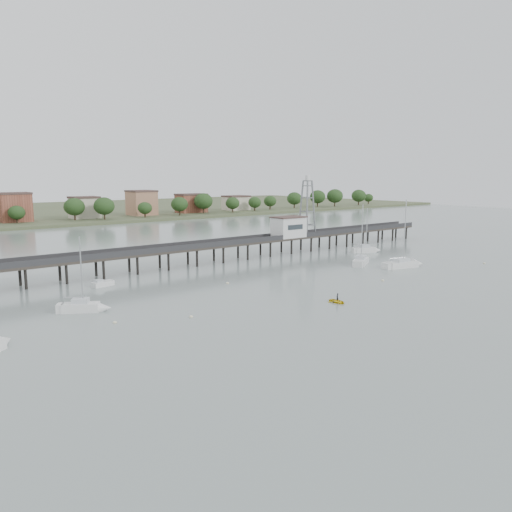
{
  "coord_description": "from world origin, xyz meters",
  "views": [
    {
      "loc": [
        -60.22,
        -32.48,
        19.45
      ],
      "look_at": [
        -0.1,
        42.0,
        4.0
      ],
      "focal_mm": 35.0,
      "sensor_mm": 36.0,
      "label": 1
    }
  ],
  "objects": [
    {
      "name": "yellow_dinghy",
      "position": [
        -3.24,
        18.04,
        0.0
      ],
      "size": [
        2.12,
        0.64,
        2.96
      ],
      "primitive_type": "imported",
      "rotation": [
        0.0,
        0.0,
        -0.01
      ],
      "color": "yellow",
      "rests_on": "ground"
    },
    {
      "name": "sailboat_b",
      "position": [
        -35.25,
        37.21,
        0.65
      ],
      "size": [
        6.89,
        5.33,
        11.49
      ],
      "rotation": [
        0.0,
        0.0,
        -0.56
      ],
      "color": "white",
      "rests_on": "ground"
    },
    {
      "name": "ground_plane",
      "position": [
        0.0,
        0.0,
        0.0
      ],
      "size": [
        500.0,
        500.0,
        0.0
      ],
      "primitive_type": "plane",
      "color": "gray",
      "rests_on": "ground"
    },
    {
      "name": "mooring_buoys",
      "position": [
        4.45,
        29.88,
        0.08
      ],
      "size": [
        83.69,
        19.75,
        0.39
      ],
      "color": "beige",
      "rests_on": "ground"
    },
    {
      "name": "sailboat_e",
      "position": [
        41.6,
        47.7,
        0.65
      ],
      "size": [
        7.36,
        4.92,
        11.93
      ],
      "rotation": [
        0.0,
        0.0,
        -0.44
      ],
      "color": "white",
      "rests_on": "ground"
    },
    {
      "name": "sailboat_d",
      "position": [
        31.46,
        29.17,
        0.63
      ],
      "size": [
        9.78,
        4.97,
        15.41
      ],
      "rotation": [
        0.0,
        0.0,
        -0.25
      ],
      "color": "white",
      "rests_on": "ground"
    },
    {
      "name": "lattice_tower",
      "position": [
        31.5,
        60.0,
        11.1
      ],
      "size": [
        3.2,
        3.2,
        15.5
      ],
      "color": "slate",
      "rests_on": "ground"
    },
    {
      "name": "sailboat_c",
      "position": [
        27.26,
        38.14,
        0.64
      ],
      "size": [
        8.66,
        6.3,
        14.06
      ],
      "rotation": [
        0.0,
        0.0,
        0.51
      ],
      "color": "white",
      "rests_on": "ground"
    },
    {
      "name": "pier",
      "position": [
        0.0,
        60.0,
        3.79
      ],
      "size": [
        150.0,
        5.0,
        5.5
      ],
      "color": "#2D2823",
      "rests_on": "ground"
    },
    {
      "name": "dinghy_occupant",
      "position": [
        -3.24,
        18.04,
        0.0
      ],
      "size": [
        0.71,
        1.31,
        0.3
      ],
      "primitive_type": "imported",
      "rotation": [
        0.0,
        0.0,
        3.36
      ],
      "color": "black",
      "rests_on": "ground"
    },
    {
      "name": "far_shore",
      "position": [
        0.36,
        239.58,
        0.95
      ],
      "size": [
        500.0,
        170.0,
        10.4
      ],
      "color": "#475133",
      "rests_on": "ground"
    },
    {
      "name": "white_tender",
      "position": [
        -27.07,
        52.1,
        0.46
      ],
      "size": [
        4.04,
        2.28,
        1.48
      ],
      "rotation": [
        0.0,
        0.0,
        0.19
      ],
      "color": "white",
      "rests_on": "ground"
    },
    {
      "name": "pier_building",
      "position": [
        25.0,
        60.0,
        6.67
      ],
      "size": [
        8.4,
        5.4,
        5.3
      ],
      "color": "silver",
      "rests_on": "ground"
    }
  ]
}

